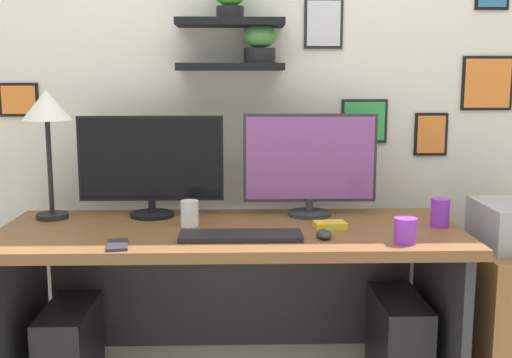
# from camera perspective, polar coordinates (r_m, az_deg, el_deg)

# --- Properties ---
(back_wall_assembly) EXTENTS (4.40, 0.24, 2.70)m
(back_wall_assembly) POSITION_cam_1_polar(r_m,az_deg,el_deg) (2.78, -2.25, 9.94)
(back_wall_assembly) COLOR silver
(back_wall_assembly) RESTS_ON ground
(desk) EXTENTS (1.77, 0.68, 0.75)m
(desk) POSITION_cam_1_polar(r_m,az_deg,el_deg) (2.52, -2.30, -8.69)
(desk) COLOR brown
(desk) RESTS_ON ground
(monitor_left) EXTENTS (0.60, 0.18, 0.42)m
(monitor_left) POSITION_cam_1_polar(r_m,az_deg,el_deg) (2.61, -9.54, 1.40)
(monitor_left) COLOR black
(monitor_left) RESTS_ON desk
(monitor_right) EXTENTS (0.55, 0.18, 0.42)m
(monitor_right) POSITION_cam_1_polar(r_m,az_deg,el_deg) (2.60, 4.93, 1.46)
(monitor_right) COLOR #2D2D33
(monitor_right) RESTS_ON desk
(keyboard) EXTENTS (0.44, 0.14, 0.02)m
(keyboard) POSITION_cam_1_polar(r_m,az_deg,el_deg) (2.25, -1.40, -5.20)
(keyboard) COLOR black
(keyboard) RESTS_ON desk
(computer_mouse) EXTENTS (0.06, 0.09, 0.03)m
(computer_mouse) POSITION_cam_1_polar(r_m,az_deg,el_deg) (2.27, 6.21, -5.02)
(computer_mouse) COLOR #2D2D33
(computer_mouse) RESTS_ON desk
(desk_lamp) EXTENTS (0.20, 0.20, 0.52)m
(desk_lamp) POSITION_cam_1_polar(r_m,az_deg,el_deg) (2.64, -18.52, 5.59)
(desk_lamp) COLOR black
(desk_lamp) RESTS_ON desk
(cell_phone) EXTENTS (0.09, 0.15, 0.01)m
(cell_phone) POSITION_cam_1_polar(r_m,az_deg,el_deg) (2.21, -12.52, -5.87)
(cell_phone) COLOR #2D2D33
(cell_phone) RESTS_ON desk
(coffee_mug) EXTENTS (0.08, 0.08, 0.09)m
(coffee_mug) POSITION_cam_1_polar(r_m,az_deg,el_deg) (2.25, 13.46, -4.59)
(coffee_mug) COLOR purple
(coffee_mug) RESTS_ON desk
(pen_cup) EXTENTS (0.07, 0.07, 0.10)m
(pen_cup) POSITION_cam_1_polar(r_m,az_deg,el_deg) (2.45, -6.07, -3.11)
(pen_cup) COLOR white
(pen_cup) RESTS_ON desk
(scissors_tray) EXTENTS (0.13, 0.09, 0.02)m
(scissors_tray) POSITION_cam_1_polar(r_m,az_deg,el_deg) (2.42, 6.75, -4.18)
(scissors_tray) COLOR yellow
(scissors_tray) RESTS_ON desk
(water_cup) EXTENTS (0.07, 0.07, 0.11)m
(water_cup) POSITION_cam_1_polar(r_m,az_deg,el_deg) (2.52, 16.41, -2.96)
(water_cup) COLOR purple
(water_cup) RESTS_ON desk
(computer_tower_right) EXTENTS (0.18, 0.40, 0.46)m
(computer_tower_right) POSITION_cam_1_polar(r_m,az_deg,el_deg) (2.66, 12.79, -15.17)
(computer_tower_right) COLOR black
(computer_tower_right) RESTS_ON ground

